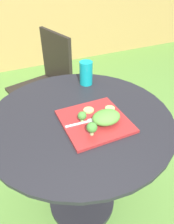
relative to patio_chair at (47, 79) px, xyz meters
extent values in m
plane|color=#568438|center=(-0.06, -0.88, -0.53)|extent=(12.00, 12.00, 0.00)
cube|color=#9E7F47|center=(-0.06, 1.52, 0.15)|extent=(8.00, 0.08, 1.34)
cylinder|color=black|center=(-0.06, -0.88, 0.22)|extent=(0.90, 0.90, 0.02)
cylinder|color=black|center=(-0.06, -0.88, -0.14)|extent=(0.06, 0.06, 0.70)
cylinder|color=black|center=(-0.06, -0.88, -0.51)|extent=(0.44, 0.44, 0.04)
cube|color=black|center=(-0.09, -0.02, -0.09)|extent=(0.54, 0.54, 0.03)
cube|color=black|center=(0.11, 0.03, 0.15)|extent=(0.14, 0.41, 0.45)
cylinder|color=black|center=(-0.31, 0.10, -0.31)|extent=(0.02, 0.02, 0.43)
cylinder|color=black|center=(-0.21, -0.24, -0.31)|extent=(0.02, 0.02, 0.43)
cylinder|color=black|center=(0.04, 0.20, -0.31)|extent=(0.02, 0.02, 0.43)
cylinder|color=black|center=(0.13, -0.15, -0.31)|extent=(0.02, 0.02, 0.43)
cube|color=maroon|center=(-0.02, -0.96, 0.24)|extent=(0.29, 0.29, 0.01)
cylinder|color=#0F8C93|center=(0.10, -0.60, 0.30)|extent=(0.08, 0.08, 0.14)
cylinder|color=#0D777D|center=(0.10, -0.60, 0.28)|extent=(0.07, 0.07, 0.10)
cube|color=silver|center=(-0.10, -0.96, 0.25)|extent=(0.11, 0.02, 0.00)
cube|color=silver|center=(-0.03, -0.96, 0.25)|extent=(0.05, 0.03, 0.00)
ellipsoid|color=#519338|center=(0.02, -0.99, 0.27)|extent=(0.13, 0.10, 0.06)
cylinder|color=#99B770|center=(-0.07, -1.04, 0.26)|extent=(0.02, 0.02, 0.02)
sphere|color=#427F33|center=(-0.07, -1.04, 0.29)|extent=(0.05, 0.05, 0.05)
cylinder|color=#99B770|center=(-0.08, -0.95, 0.26)|extent=(0.01, 0.01, 0.02)
sphere|color=#427F33|center=(-0.08, -0.95, 0.28)|extent=(0.04, 0.04, 0.04)
cylinder|color=#8EB766|center=(-0.01, -0.88, 0.25)|extent=(0.05, 0.05, 0.01)
cylinder|color=#8EB766|center=(0.09, -0.91, 0.25)|extent=(0.05, 0.05, 0.01)
camera|label=1|loc=(-0.36, -1.63, 0.85)|focal=33.67mm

